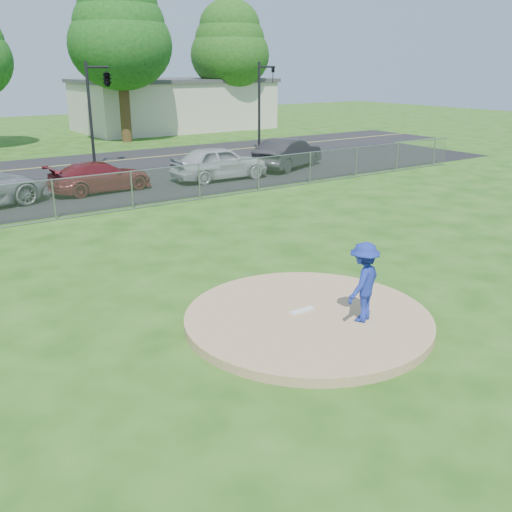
{
  "coord_description": "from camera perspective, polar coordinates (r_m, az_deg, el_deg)",
  "views": [
    {
      "loc": [
        -7.4,
        -8.76,
        5.37
      ],
      "look_at": [
        0.0,
        2.0,
        1.0
      ],
      "focal_mm": 40.0,
      "sensor_mm": 36.0,
      "label": 1
    }
  ],
  "objects": [
    {
      "name": "ground",
      "position": [
        20.87,
        -12.56,
        3.14
      ],
      "size": [
        120.0,
        120.0,
        0.0
      ],
      "primitive_type": "plane",
      "color": "#1F4D10",
      "rests_on": "ground"
    },
    {
      "name": "pitchers_mound",
      "position": [
        12.62,
        5.18,
        -6.26
      ],
      "size": [
        5.4,
        5.4,
        0.2
      ],
      "primitive_type": "cylinder",
      "color": "tan",
      "rests_on": "ground"
    },
    {
      "name": "pitching_rubber",
      "position": [
        12.71,
        4.62,
        -5.46
      ],
      "size": [
        0.6,
        0.15,
        0.04
      ],
      "primitive_type": "cube",
      "color": "white",
      "rests_on": "pitchers_mound"
    },
    {
      "name": "chain_link_fence",
      "position": [
        22.52,
        -14.66,
        6.06
      ],
      "size": [
        40.0,
        0.06,
        1.5
      ],
      "primitive_type": "cube",
      "color": "gray",
      "rests_on": "ground"
    },
    {
      "name": "parking_lot",
      "position": [
        26.86,
        -17.91,
        6.08
      ],
      "size": [
        50.0,
        8.0,
        0.01
      ],
      "primitive_type": "cube",
      "color": "black",
      "rests_on": "ground"
    },
    {
      "name": "street",
      "position": [
        34.01,
        -21.73,
        8.13
      ],
      "size": [
        60.0,
        7.0,
        0.01
      ],
      "primitive_type": "cube",
      "color": "black",
      "rests_on": "ground"
    },
    {
      "name": "commercial_building",
      "position": [
        52.39,
        -8.19,
        14.81
      ],
      "size": [
        16.4,
        9.4,
        4.3
      ],
      "color": "beige",
      "rests_on": "ground"
    },
    {
      "name": "tree_right",
      "position": [
        43.99,
        -13.49,
        21.0
      ],
      "size": [
        7.28,
        7.28,
        11.63
      ],
      "color": "#3C2A16",
      "rests_on": "ground"
    },
    {
      "name": "tree_far_right",
      "position": [
        51.66,
        -2.63,
        20.36
      ],
      "size": [
        6.72,
        6.72,
        10.74
      ],
      "color": "#332012",
      "rests_on": "ground"
    },
    {
      "name": "traffic_signal_center",
      "position": [
        32.8,
        -14.86,
        16.59
      ],
      "size": [
        1.42,
        2.48,
        5.6
      ],
      "color": "black",
      "rests_on": "ground"
    },
    {
      "name": "traffic_signal_right",
      "position": [
        37.66,
        0.63,
        15.44
      ],
      "size": [
        1.28,
        0.2,
        5.6
      ],
      "color": "black",
      "rests_on": "ground"
    },
    {
      "name": "pitcher",
      "position": [
        12.16,
        10.69,
        -2.58
      ],
      "size": [
        1.27,
        1.0,
        1.72
      ],
      "primitive_type": "imported",
      "rotation": [
        0.0,
        0.0,
        3.52
      ],
      "color": "#1B2E98",
      "rests_on": "pitchers_mound"
    },
    {
      "name": "parked_car_darkred",
      "position": [
        26.55,
        -15.28,
        7.67
      ],
      "size": [
        4.71,
        2.19,
        1.33
      ],
      "primitive_type": "imported",
      "rotation": [
        0.0,
        0.0,
        1.64
      ],
      "color": "maroon",
      "rests_on": "parking_lot"
    },
    {
      "name": "parked_car_pearl",
      "position": [
        28.47,
        -3.67,
        9.29
      ],
      "size": [
        4.91,
        2.14,
        1.65
      ],
      "primitive_type": "imported",
      "rotation": [
        0.0,
        0.0,
        1.53
      ],
      "color": "#BABDBE",
      "rests_on": "parking_lot"
    },
    {
      "name": "parked_car_charcoal",
      "position": [
        31.69,
        3.22,
        10.22
      ],
      "size": [
        5.21,
        3.56,
        1.63
      ],
      "primitive_type": "imported",
      "rotation": [
        0.0,
        0.0,
        1.98
      ],
      "color": "#252528",
      "rests_on": "parking_lot"
    }
  ]
}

